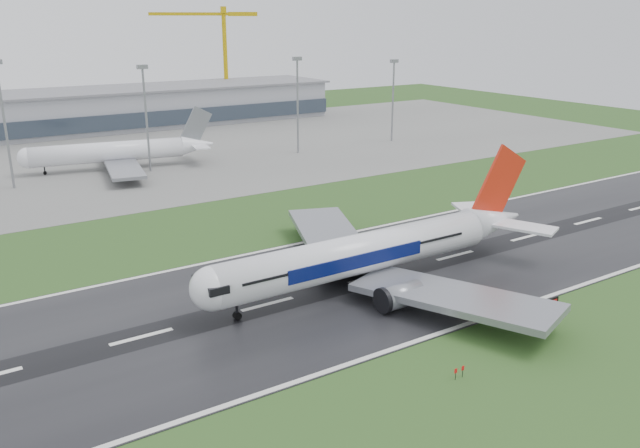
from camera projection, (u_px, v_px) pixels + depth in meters
ground at (268, 305)px, 100.47m from camera, size 520.00×520.00×0.00m
runway at (268, 304)px, 100.45m from camera, size 400.00×45.00×0.10m
apron at (77, 162)px, 200.58m from camera, size 400.00×130.00×0.08m
terminal at (37, 115)px, 246.37m from camera, size 240.00×36.00×15.00m
main_airliner at (381, 226)px, 106.10m from camera, size 66.99×63.81×19.76m
parked_airliner at (115, 141)px, 188.80m from camera, size 65.31×62.14×16.66m
tower_crane at (226, 61)px, 297.97m from camera, size 46.89×17.76×47.61m
runway_sign at (553, 301)px, 100.57m from camera, size 2.31×0.33×1.04m
floodmast_2 at (5, 128)px, 164.55m from camera, size 0.64×0.64×31.79m
floodmast_3 at (147, 121)px, 183.92m from camera, size 0.64×0.64×29.22m
floodmast_4 at (298, 108)px, 209.77m from camera, size 0.64×0.64×29.88m
floodmast_5 at (393, 103)px, 230.58m from camera, size 0.64×0.64×27.81m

